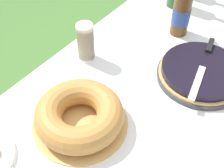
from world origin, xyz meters
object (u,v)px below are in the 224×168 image
Objects in this scene: berry_tart at (201,73)px; bundt_cake at (79,115)px; cup_stack at (86,42)px; serving_knife at (204,62)px; cider_bottle_amber at (182,11)px.

berry_tart is 0.53m from bundt_cake.
cup_stack is at bearing 36.49° from bundt_cake.
serving_knife is 0.55m from bundt_cake.
cup_stack is 0.55× the size of cider_bottle_amber.
bundt_cake is at bearing -37.91° from serving_knife.
bundt_cake is at bearing -143.51° from cup_stack.
berry_tart is 1.04× the size of bundt_cake.
cider_bottle_amber is at bearing 45.68° from berry_tart.
berry_tart is 0.05m from serving_knife.
berry_tart is 0.49m from cup_stack.
cup_stack reaches higher than bundt_cake.
serving_knife is 0.29m from cider_bottle_amber.
bundt_cake reaches higher than berry_tart.
cider_bottle_amber reaches higher than berry_tart.
bundt_cake reaches higher than serving_knife.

